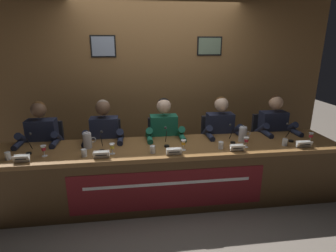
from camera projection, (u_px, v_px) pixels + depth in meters
The scene contains 35 objects.
ground_plane at pixel (168, 198), 3.52m from camera, with size 12.00×12.00×0.00m, color #70665B.
wall_back_panelled at pixel (158, 84), 4.31m from camera, with size 5.44×0.14×2.60m.
conference_table at pixel (169, 166), 3.26m from camera, with size 4.24×0.75×0.73m.
chair_far_left at pixel (49, 156), 3.72m from camera, with size 0.44×0.44×0.90m.
panelist_far_left at pixel (41, 142), 3.45m from camera, with size 0.51×0.48×1.23m.
nameplate_far_left at pixel (21, 159), 2.84m from camera, with size 0.16×0.06×0.08m.
juice_glass_far_left at pixel (44, 149), 2.98m from camera, with size 0.06×0.06×0.12m.
water_cup_far_left at pixel (8, 156), 2.90m from camera, with size 0.06×0.06×0.08m.
microphone_far_left at pixel (29, 147), 3.06m from camera, with size 0.06×0.17×0.22m.
chair_left at pixel (107, 153), 3.82m from camera, with size 0.44×0.44×0.90m.
panelist_left at pixel (105, 140), 3.55m from camera, with size 0.51×0.48×1.23m.
nameplate_left at pixel (101, 155), 2.94m from camera, with size 0.17×0.06×0.08m.
juice_glass_left at pixel (112, 147), 3.03m from camera, with size 0.06×0.06×0.12m.
water_cup_left at pixel (84, 153), 2.98m from camera, with size 0.06×0.06×0.08m.
microphone_left at pixel (102, 144), 3.14m from camera, with size 0.06×0.17×0.22m.
chair_center at pixel (163, 150), 3.92m from camera, with size 0.44×0.44×0.90m.
panelist_center at pixel (164, 137), 3.65m from camera, with size 0.51×0.48×1.23m.
nameplate_center at pixel (174, 152), 3.02m from camera, with size 0.18×0.06×0.08m.
juice_glass_center at pixel (183, 143), 3.14m from camera, with size 0.06×0.06×0.12m.
water_cup_center at pixel (153, 150), 3.08m from camera, with size 0.06×0.06×0.08m.
microphone_center at pixel (166, 140), 3.28m from camera, with size 0.06×0.17×0.22m.
chair_right at pixel (216, 148), 4.02m from camera, with size 0.44×0.44×0.90m.
panelist_right at pixel (221, 134), 3.75m from camera, with size 0.51×0.48×1.23m.
nameplate_right at pixel (237, 148), 3.13m from camera, with size 0.16×0.06×0.08m.
juice_glass_right at pixel (246, 140), 3.23m from camera, with size 0.06×0.06×0.12m.
water_cup_right at pixel (221, 146), 3.20m from camera, with size 0.06×0.06×0.08m.
microphone_right at pixel (232, 137), 3.40m from camera, with size 0.06×0.17×0.22m.
chair_far_right at pixel (266, 145), 4.12m from camera, with size 0.44×0.44×0.90m.
panelist_far_right at pixel (275, 132), 3.85m from camera, with size 0.51×0.48×1.23m.
nameplate_far_right at pixel (304, 144), 3.24m from camera, with size 0.19×0.06×0.08m.
juice_glass_far_right at pixel (311, 136), 3.39m from camera, with size 0.06×0.06×0.12m.
water_cup_far_right at pixel (285, 143), 3.30m from camera, with size 0.06×0.06×0.08m.
microphone_far_right at pixel (290, 135), 3.45m from camera, with size 0.06×0.17×0.22m.
water_pitcher_left_side at pixel (87, 140), 3.20m from camera, with size 0.15×0.10×0.21m.
water_pitcher_right_side at pixel (243, 134), 3.42m from camera, with size 0.15×0.10×0.21m.
Camera 1 is at (-0.41, -3.06, 1.93)m, focal length 29.10 mm.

